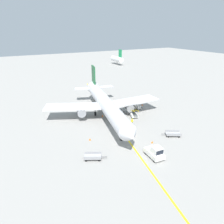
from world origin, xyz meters
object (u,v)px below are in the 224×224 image
object	(u,v)px
airliner	(105,103)
safety_cone_wingtip_left	(152,142)
safety_cone_nose_right	(90,139)
pushback_tug	(155,152)
baggage_cart_empty_trailing	(93,157)
belt_loader_forward_hold	(133,113)
safety_cone_nose_left	(142,105)
ground_crew_marshaller	(132,122)
safety_cone_wingtip_right	(102,116)
baggage_tug_near_wing	(135,106)
baggage_cart_loaded	(173,134)

from	to	relation	value
airliner	safety_cone_wingtip_left	xyz separation A→B (m)	(1.99, -15.36, -3.20)
airliner	safety_cone_nose_right	size ratio (longest dim) A/B	79.64
pushback_tug	airliner	bearing A→B (deg)	87.96
baggage_cart_empty_trailing	safety_cone_wingtip_left	bearing A→B (deg)	-2.63
belt_loader_forward_hold	safety_cone_nose_left	size ratio (longest dim) A/B	11.64
pushback_tug	ground_crew_marshaller	xyz separation A→B (m)	(3.53, 12.03, -0.08)
belt_loader_forward_hold	safety_cone_wingtip_left	size ratio (longest dim) A/B	11.64
safety_cone_wingtip_left	safety_cone_wingtip_right	bearing A→B (deg)	99.24
baggage_tug_near_wing	baggage_cart_loaded	size ratio (longest dim) A/B	0.74
airliner	safety_cone_nose_right	xyz separation A→B (m)	(-7.85, -8.79, -3.20)
safety_cone_wingtip_left	safety_cone_nose_right	bearing A→B (deg)	146.29
safety_cone_nose_right	safety_cone_wingtip_left	bearing A→B (deg)	-33.71
belt_loader_forward_hold	baggage_cart_empty_trailing	world-z (taller)	belt_loader_forward_hold
safety_cone_wingtip_left	baggage_tug_near_wing	bearing A→B (deg)	65.68
belt_loader_forward_hold	baggage_cart_empty_trailing	size ratio (longest dim) A/B	1.38
pushback_tug	safety_cone_nose_left	bearing A→B (deg)	58.19
baggage_tug_near_wing	pushback_tug	bearing A→B (deg)	-116.40
safety_cone_nose_right	safety_cone_wingtip_left	world-z (taller)	same
safety_cone_wingtip_left	safety_cone_wingtip_right	xyz separation A→B (m)	(-2.57, 15.80, 0.00)
belt_loader_forward_hold	safety_cone_wingtip_right	size ratio (longest dim) A/B	11.64
pushback_tug	baggage_tug_near_wing	bearing A→B (deg)	63.60
airliner	safety_cone_wingtip_left	bearing A→B (deg)	-82.63
airliner	baggage_cart_loaded	bearing A→B (deg)	-64.28
ground_crew_marshaller	safety_cone_nose_left	distance (m)	13.53
safety_cone_wingtip_right	safety_cone_nose_right	bearing A→B (deg)	-128.17
airliner	safety_cone_nose_left	distance (m)	13.15
airliner	safety_cone_wingtip_left	size ratio (longest dim) A/B	79.64
baggage_cart_loaded	safety_cone_wingtip_right	distance (m)	17.54
baggage_tug_near_wing	safety_cone_nose_left	world-z (taller)	baggage_tug_near_wing
belt_loader_forward_hold	airliner	bearing A→B (deg)	154.20
pushback_tug	baggage_cart_empty_trailing	size ratio (longest dim) A/B	1.01
belt_loader_forward_hold	safety_cone_wingtip_left	bearing A→B (deg)	-108.45
ground_crew_marshaller	safety_cone_nose_left	world-z (taller)	ground_crew_marshaller
safety_cone_wingtip_left	belt_loader_forward_hold	bearing A→B (deg)	71.55
ground_crew_marshaller	safety_cone_wingtip_left	world-z (taller)	ground_crew_marshaller
safety_cone_nose_right	ground_crew_marshaller	bearing A→B (deg)	8.16
airliner	baggage_tug_near_wing	size ratio (longest dim) A/B	12.96
safety_cone_wingtip_right	baggage_cart_loaded	bearing A→B (deg)	-63.19
safety_cone_nose_left	safety_cone_wingtip_left	size ratio (longest dim) A/B	1.00
belt_loader_forward_hold	safety_cone_nose_right	world-z (taller)	belt_loader_forward_hold
baggage_cart_empty_trailing	baggage_cart_loaded	bearing A→B (deg)	-1.31
airliner	baggage_tug_near_wing	xyz separation A→B (m)	(9.32, 0.86, -2.49)
ground_crew_marshaller	safety_cone_wingtip_left	distance (m)	8.17
safety_cone_wingtip_left	ground_crew_marshaller	bearing A→B (deg)	83.95
airliner	belt_loader_forward_hold	distance (m)	7.30
belt_loader_forward_hold	safety_cone_wingtip_right	distance (m)	7.54
belt_loader_forward_hold	pushback_tug	bearing A→B (deg)	-112.63
baggage_cart_loaded	ground_crew_marshaller	size ratio (longest dim) A/B	2.14
baggage_cart_loaded	safety_cone_nose_right	bearing A→B (deg)	157.10
airliner	safety_cone_wingtip_right	xyz separation A→B (m)	(-0.58, 0.45, -3.20)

